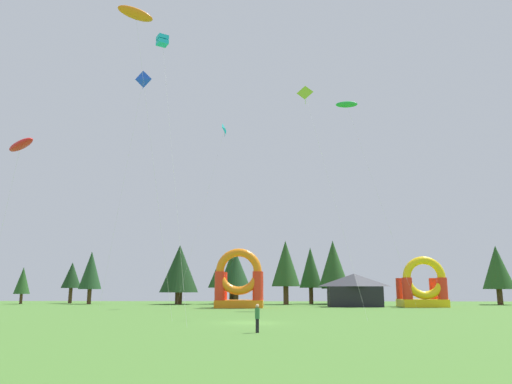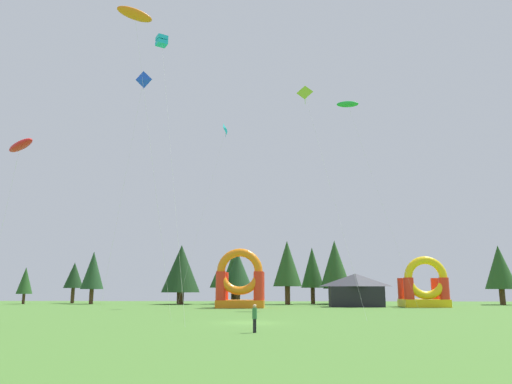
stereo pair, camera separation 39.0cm
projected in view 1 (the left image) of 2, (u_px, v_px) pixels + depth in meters
ground_plane at (251, 323)px, 35.76m from camera, size 120.00×120.00×0.00m
kite_teal_diamond at (225, 130)px, 69.10m from camera, size 6.14×4.04×25.43m
kite_green_parafoil at (347, 105)px, 65.07m from camera, size 8.89×2.05×27.25m
kite_orange_parafoil at (135, 14)px, 40.99m from camera, size 5.23×2.86×26.03m
kite_red_parafoil at (21, 145)px, 37.56m from camera, size 4.59×3.50×14.07m
kite_cyan_box at (162, 41)px, 42.17m from camera, size 4.45×6.41×24.08m
kite_blue_diamond at (143, 81)px, 52.95m from camera, size 5.97×5.90×25.53m
kite_lime_diamond at (306, 96)px, 48.15m from camera, size 4.69×6.66×22.02m
person_far_side at (257, 316)px, 27.97m from camera, size 0.38×0.38×1.61m
inflatable_blue_arch at (423, 289)px, 65.70m from camera, size 5.95×4.70×6.73m
inflatable_yellow_castle at (239, 286)px, 63.44m from camera, size 6.22×4.70×7.61m
festival_tent at (355, 290)px, 66.67m from camera, size 7.19×3.45×4.48m
tree_row_0 at (23, 281)px, 78.88m from camera, size 2.51×2.51×5.90m
tree_row_1 at (72, 275)px, 82.53m from camera, size 3.27×3.27×6.85m
tree_row_2 at (91, 270)px, 78.84m from camera, size 3.61×3.61×8.41m
tree_row_3 at (179, 269)px, 77.85m from camera, size 6.13×6.13×9.39m
tree_row_4 at (219, 275)px, 78.53m from camera, size 3.37×3.37×6.62m
tree_row_5 at (232, 270)px, 81.48m from camera, size 4.32×4.32×8.70m
tree_row_6 at (236, 271)px, 80.32m from camera, size 4.92×4.92×8.40m
tree_row_7 at (286, 264)px, 77.14m from camera, size 4.51×4.51×9.98m
tree_row_8 at (311, 268)px, 79.92m from camera, size 3.74×3.74×9.16m
tree_row_9 at (333, 264)px, 76.83m from camera, size 4.67×4.67×9.99m
tree_row_10 at (335, 272)px, 80.46m from camera, size 4.68×4.68×8.12m
tree_row_11 at (497, 267)px, 75.77m from camera, size 4.68×4.68×9.10m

